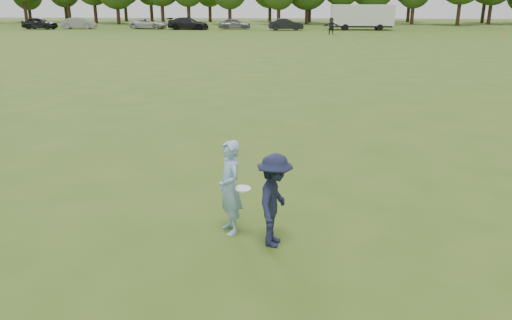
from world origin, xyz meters
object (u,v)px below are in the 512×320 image
Objects in this scene: car_b at (79,23)px; car_e at (235,24)px; car_a at (40,23)px; car_f at (286,24)px; field_cone at (503,35)px; defender at (275,201)px; car_c at (149,24)px; player_far_d at (331,26)px; thrower at (230,187)px; car_d at (188,24)px; cargo_trailer at (362,16)px.

car_e is (21.22, 1.08, -0.02)m from car_b.
car_a reaches higher than car_f.
car_a reaches higher than field_cone.
car_c is at bearing 28.28° from defender.
player_far_d is 6.34× the size of field_cone.
car_a is (-33.16, 59.04, -0.06)m from thrower.
defender reaches higher than car_d.
car_d is (-13.80, 60.04, -0.01)m from defender.
thrower is at bearing -91.50° from player_far_d.
cargo_trailer is at bearing -84.66° from car_a.
field_cone is (30.60, -11.86, -0.58)m from car_e.
car_d is at bearing -177.92° from cargo_trailer.
player_far_d reaches higher than thrower.
car_b is 38.06m from cargo_trailer.
field_cone is (22.81, 49.72, -0.65)m from defender.
car_e is at bearing -71.35° from car_d.
defender is 5.32× the size of field_cone.
cargo_trailer reaches higher than car_b.
cargo_trailer is at bearing -95.09° from car_e.
car_d is (-13.01, 59.61, -0.06)m from thrower.
car_c reaches higher than field_cone.
car_f reaches higher than car_e.
car_a is 0.91× the size of car_c.
cargo_trailer is (22.84, 0.83, 0.99)m from car_d.
car_a is at bearing 170.26° from field_cone.
car_e is at bearing -93.96° from car_b.
car_d is 22.88m from cargo_trailer.
defender is 68.48m from car_a.
cargo_trailer is at bearing 144.25° from thrower.
player_far_d reaches higher than field_cone.
player_far_d is 18.49m from field_cone.
car_b is at bearing -74.74° from car_a.
car_d is (-18.30, 7.92, -0.17)m from player_far_d.
thrower is at bearing -99.24° from cargo_trailer.
field_cone is at bearing -3.11° from player_far_d.
field_cone is at bearing -108.64° from car_b.
car_d reaches higher than car_f.
car_d reaches higher than car_e.
car_c is 11.71m from car_e.
thrower is 61.56m from car_e.
defender is 0.18× the size of cargo_trailer.
car_e is (-6.99, 61.16, -0.11)m from thrower.
car_c is (-23.99, 9.03, -0.25)m from player_far_d.
car_b is (-33.51, 8.38, -0.20)m from player_far_d.
player_far_d is 15.52m from car_e.
car_f is at bearing -98.70° from car_b.
car_b is at bearing 92.44° from car_d.
car_c is (14.46, 1.68, -0.08)m from car_a.
car_d is (5.69, -1.11, 0.08)m from car_c.
thrower is 61.24m from cargo_trailer.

